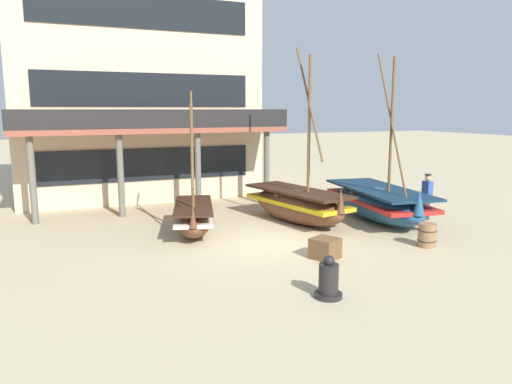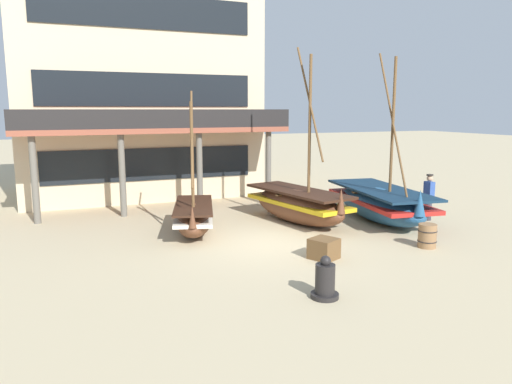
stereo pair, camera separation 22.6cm
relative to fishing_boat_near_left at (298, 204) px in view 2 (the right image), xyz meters
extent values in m
plane|color=tan|center=(-2.05, -1.98, -0.66)|extent=(120.00, 120.00, 0.00)
ellipsoid|color=brown|center=(0.00, 0.02, -0.07)|extent=(2.32, 4.68, 1.18)
cube|color=gold|center=(0.00, 0.02, 0.08)|extent=(2.30, 4.50, 0.14)
cube|color=#351E13|center=(0.00, 0.02, 0.47)|extent=(2.34, 4.60, 0.08)
cone|color=brown|center=(0.42, -2.09, 0.46)|extent=(0.35, 0.35, 0.83)
cylinder|color=brown|center=(0.11, -0.53, 2.64)|extent=(0.10, 0.10, 4.96)
cylinder|color=brown|center=(0.11, -0.53, 3.51)|extent=(0.36, 1.45, 3.80)
cube|color=brown|center=(-0.07, 0.35, 0.34)|extent=(1.40, 0.43, 0.06)
ellipsoid|color=#23517A|center=(2.90, -0.81, -0.08)|extent=(2.66, 5.45, 1.18)
cube|color=red|center=(2.90, -0.81, 0.07)|extent=(2.65, 5.25, 0.14)
cube|color=#132C43|center=(2.90, -0.81, 0.46)|extent=(2.70, 5.36, 0.08)
cone|color=#23517A|center=(2.52, -3.29, 0.45)|extent=(0.43, 0.43, 0.82)
cylinder|color=brown|center=(2.80, -1.46, 2.61)|extent=(0.10, 0.10, 4.91)
cylinder|color=brown|center=(2.80, -1.46, 2.88)|extent=(0.42, 2.29, 4.81)
cube|color=brown|center=(2.96, -0.43, 0.34)|extent=(1.80, 0.43, 0.06)
ellipsoid|color=brown|center=(-3.81, 0.05, -0.19)|extent=(2.12, 3.70, 0.95)
cube|color=silver|center=(-3.81, 0.05, -0.07)|extent=(2.09, 3.57, 0.11)
cube|color=#351E13|center=(-3.81, 0.05, 0.25)|extent=(2.14, 3.64, 0.07)
cone|color=brown|center=(-4.30, -1.57, 0.24)|extent=(0.29, 0.29, 0.67)
cylinder|color=brown|center=(-3.94, -0.37, 1.79)|extent=(0.10, 0.10, 3.57)
cylinder|color=brown|center=(-3.94, -0.37, 2.45)|extent=(0.52, 1.55, 2.92)
cube|color=brown|center=(-3.74, 0.30, 0.14)|extent=(1.11, 0.47, 0.06)
cylinder|color=#33333D|center=(4.55, -1.46, -0.22)|extent=(0.26, 0.26, 0.88)
cube|color=#2D4C99|center=(4.55, -1.46, 0.49)|extent=(0.23, 0.37, 0.54)
sphere|color=tan|center=(4.55, -1.46, 0.88)|extent=(0.22, 0.22, 0.22)
cylinder|color=#2D2823|center=(4.55, -1.46, 1.00)|extent=(0.24, 0.24, 0.05)
cylinder|color=black|center=(-2.74, -6.45, -0.61)|extent=(0.61, 0.61, 0.10)
cylinder|color=black|center=(-2.74, -6.45, -0.24)|extent=(0.43, 0.43, 0.65)
sphere|color=black|center=(-2.74, -6.45, 0.16)|extent=(0.23, 0.23, 0.23)
cylinder|color=olive|center=(2.01, -4.26, -0.31)|extent=(0.52, 0.52, 0.70)
torus|color=black|center=(2.01, -4.26, -0.16)|extent=(0.56, 0.56, 0.03)
torus|color=black|center=(2.01, -4.26, -0.47)|extent=(0.56, 0.56, 0.03)
cube|color=brown|center=(-1.33, -4.03, -0.39)|extent=(0.89, 0.89, 0.56)
cube|color=beige|center=(-4.10, 9.06, 3.97)|extent=(10.46, 6.89, 9.28)
cube|color=black|center=(-4.10, 5.59, 1.04)|extent=(8.79, 0.06, 1.36)
cube|color=black|center=(-4.10, 5.59, 4.13)|extent=(8.79, 0.06, 1.36)
cube|color=black|center=(-4.10, 5.59, 7.22)|extent=(8.79, 0.06, 1.36)
cube|color=brown|center=(-4.10, 4.36, 2.53)|extent=(10.46, 2.51, 0.20)
cylinder|color=#666056|center=(-8.58, 3.49, 0.88)|extent=(0.24, 0.24, 3.09)
cylinder|color=#666056|center=(-5.59, 3.49, 0.88)|extent=(0.24, 0.24, 3.09)
cylinder|color=#666056|center=(-2.60, 3.49, 0.88)|extent=(0.24, 0.24, 3.09)
cylinder|color=#666056|center=(0.39, 3.49, 0.88)|extent=(0.24, 0.24, 3.09)
cube|color=black|center=(-4.10, 3.16, 2.98)|extent=(10.46, 0.08, 0.70)
camera|label=1|loc=(-8.12, -14.89, 3.33)|focal=34.03mm
camera|label=2|loc=(-7.91, -14.98, 3.33)|focal=34.03mm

